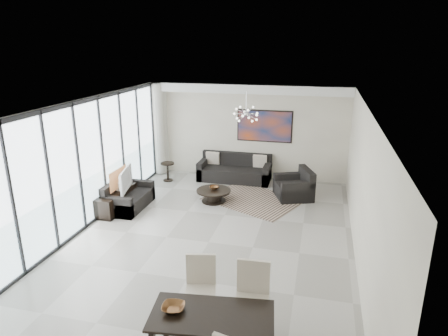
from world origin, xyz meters
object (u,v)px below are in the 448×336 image
(tv_console, at_px, (118,199))
(dining_table, at_px, (212,320))
(coffee_table, at_px, (214,195))
(television, at_px, (122,180))
(sofa_main, at_px, (235,171))

(tv_console, height_order, dining_table, dining_table)
(tv_console, bearing_deg, coffee_table, 24.55)
(tv_console, xyz_separation_m, television, (0.16, 0.02, 0.53))
(sofa_main, height_order, tv_console, sofa_main)
(television, bearing_deg, dining_table, -153.49)
(coffee_table, relative_size, dining_table, 0.54)
(coffee_table, bearing_deg, dining_table, -74.91)
(television, bearing_deg, coffee_table, -77.03)
(sofa_main, xyz_separation_m, dining_table, (1.26, -7.17, 0.32))
(sofa_main, bearing_deg, dining_table, -79.99)
(sofa_main, bearing_deg, tv_console, -130.36)
(tv_console, bearing_deg, television, 5.40)
(television, height_order, dining_table, television)
(sofa_main, relative_size, television, 2.21)
(coffee_table, bearing_deg, tv_console, -155.45)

